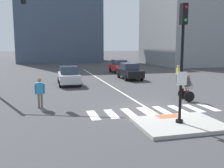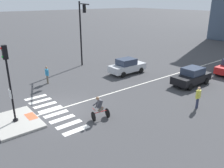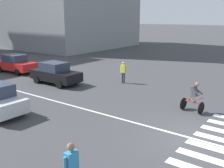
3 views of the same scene
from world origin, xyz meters
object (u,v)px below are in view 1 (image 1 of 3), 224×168
Objects in this scene: cyclist at (187,87)px; signal_pole at (182,53)px; pedestrian_waiting_far_side at (178,73)px; pedestrian_at_curb_left at (40,90)px; car_black_eastbound_far at (130,71)px; car_silver_westbound_far at (69,76)px; car_red_eastbound_distant at (119,66)px.

signal_pole is at bearing -123.69° from cyclist.
pedestrian_waiting_far_side is (3.06, 6.62, 0.11)m from cyclist.
pedestrian_at_curb_left is at bearing 140.38° from signal_pole.
car_black_eastbound_far is 13.57m from pedestrian_at_curb_left.
car_silver_westbound_far is 9.76m from pedestrian_waiting_far_side.
signal_pole reaches higher than car_black_eastbound_far.
pedestrian_waiting_far_side is at bearing -76.19° from car_red_eastbound_distant.
car_silver_westbound_far is 6.80m from car_black_eastbound_far.
car_red_eastbound_distant is 2.48× the size of cyclist.
car_red_eastbound_distant is 2.49× the size of pedestrian_at_curb_left.
car_silver_westbound_far is at bearing -159.77° from car_black_eastbound_far.
cyclist is 1.01× the size of pedestrian_at_curb_left.
car_silver_westbound_far is 10.59m from cyclist.
cyclist reaches higher than car_red_eastbound_distant.
car_red_eastbound_distant is at bearing 50.16° from car_silver_westbound_far.
signal_pole is 1.20× the size of car_silver_westbound_far.
cyclist is at bearing -89.12° from car_black_eastbound_far.
car_silver_westbound_far is 2.45× the size of cyclist.
car_silver_westbound_far is 2.47× the size of pedestrian_at_curb_left.
pedestrian_waiting_far_side is (6.10, 11.18, -2.14)m from signal_pole.
signal_pole is 21.81m from car_red_eastbound_distant.
car_silver_westbound_far is 8.40m from pedestrian_at_curb_left.
car_black_eastbound_far is 2.46× the size of pedestrian_waiting_far_side.
pedestrian_waiting_far_side is (2.51, -10.21, 0.17)m from car_red_eastbound_distant.
pedestrian_waiting_far_side is at bearing 65.21° from cyclist.
cyclist reaches higher than car_silver_westbound_far.
cyclist is at bearing -51.83° from car_silver_westbound_far.
pedestrian_waiting_far_side reaches higher than car_black_eastbound_far.
car_black_eastbound_far is (6.38, 2.35, 0.00)m from car_silver_westbound_far.
signal_pole is 5.92m from cyclist.
signal_pole is at bearing -39.62° from pedestrian_at_curb_left.
car_silver_westbound_far and car_red_eastbound_distant have the same top height.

